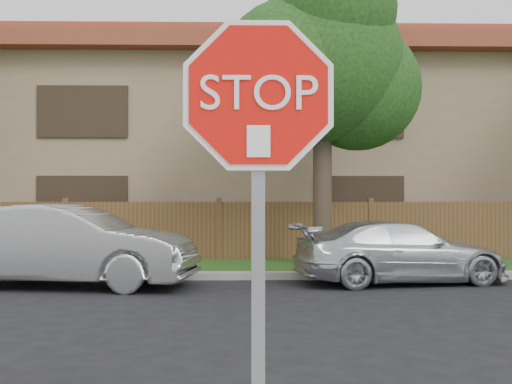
{
  "coord_description": "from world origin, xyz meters",
  "views": [
    {
      "loc": [
        0.67,
        -4.32,
        1.66
      ],
      "look_at": [
        0.73,
        -0.9,
        1.7
      ],
      "focal_mm": 42.0,
      "sensor_mm": 36.0,
      "label": 1
    }
  ],
  "objects": [
    {
      "name": "far_curb",
      "position": [
        0.0,
        8.15,
        0.07
      ],
      "size": [
        70.0,
        0.3,
        0.15
      ],
      "primitive_type": "cube",
      "color": "gray",
      "rests_on": "ground"
    },
    {
      "name": "grass_strip",
      "position": [
        0.0,
        9.8,
        0.06
      ],
      "size": [
        70.0,
        3.0,
        0.12
      ],
      "primitive_type": "cube",
      "color": "#1E4714",
      "rests_on": "ground"
    },
    {
      "name": "fence",
      "position": [
        0.0,
        11.4,
        0.8
      ],
      "size": [
        70.0,
        0.12,
        1.6
      ],
      "primitive_type": "cube",
      "color": "brown",
      "rests_on": "ground"
    },
    {
      "name": "apartment_building",
      "position": [
        0.0,
        17.0,
        3.53
      ],
      "size": [
        35.2,
        9.2,
        7.2
      ],
      "color": "#937D5B",
      "rests_on": "ground"
    },
    {
      "name": "tree_mid",
      "position": [
        2.52,
        9.57,
        4.87
      ],
      "size": [
        4.8,
        3.9,
        7.35
      ],
      "color": "#382B21",
      "rests_on": "ground"
    },
    {
      "name": "stop_sign",
      "position": [
        0.73,
        -1.48,
        1.83
      ],
      "size": [
        1.01,
        0.13,
        2.55
      ],
      "color": "gray",
      "rests_on": "sidewalk_near"
    },
    {
      "name": "sedan_left",
      "position": [
        -2.65,
        7.12,
        0.78
      ],
      "size": [
        4.94,
        2.31,
        1.57
      ],
      "primitive_type": "imported",
      "rotation": [
        0.0,
        0.0,
        1.43
      ],
      "color": "#A2A3A7",
      "rests_on": "ground"
    },
    {
      "name": "sedan_right",
      "position": [
        3.76,
        7.52,
        0.61
      ],
      "size": [
        4.45,
        2.4,
        1.23
      ],
      "primitive_type": "imported",
      "rotation": [
        0.0,
        0.0,
        1.74
      ],
      "color": "silver",
      "rests_on": "ground"
    }
  ]
}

